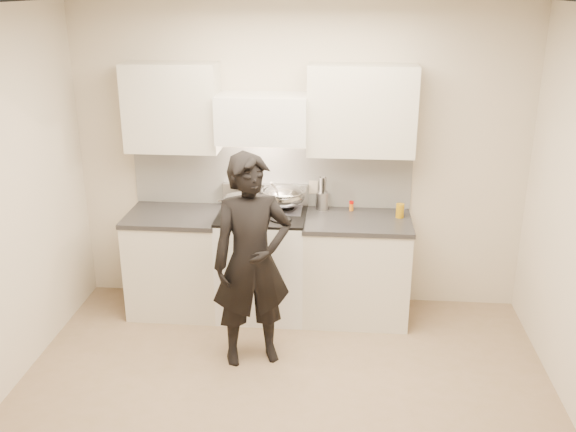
{
  "coord_description": "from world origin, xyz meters",
  "views": [
    {
      "loc": [
        0.38,
        -3.77,
        2.82
      ],
      "look_at": [
        -0.04,
        1.05,
        1.06
      ],
      "focal_mm": 40.0,
      "sensor_mm": 36.0,
      "label": 1
    }
  ],
  "objects_px": {
    "wok": "(283,195)",
    "stove": "(263,263)",
    "counter_right": "(356,268)",
    "utensil_crock": "(322,199)",
    "person": "(252,261)"
  },
  "relations": [
    {
      "from": "stove",
      "to": "counter_right",
      "type": "relative_size",
      "value": 1.04
    },
    {
      "from": "counter_right",
      "to": "wok",
      "type": "relative_size",
      "value": 1.88
    },
    {
      "from": "counter_right",
      "to": "person",
      "type": "height_order",
      "value": "person"
    },
    {
      "from": "counter_right",
      "to": "wok",
      "type": "distance_m",
      "value": 0.9
    },
    {
      "from": "person",
      "to": "counter_right",
      "type": "bearing_deg",
      "value": 25.1
    },
    {
      "from": "stove",
      "to": "person",
      "type": "bearing_deg",
      "value": -88.43
    },
    {
      "from": "utensil_crock",
      "to": "person",
      "type": "height_order",
      "value": "person"
    },
    {
      "from": "utensil_crock",
      "to": "counter_right",
      "type": "bearing_deg",
      "value": -35.4
    },
    {
      "from": "wok",
      "to": "stove",
      "type": "bearing_deg",
      "value": -140.53
    },
    {
      "from": "counter_right",
      "to": "stove",
      "type": "bearing_deg",
      "value": -180.0
    },
    {
      "from": "wok",
      "to": "counter_right",
      "type": "bearing_deg",
      "value": -12.44
    },
    {
      "from": "stove",
      "to": "person",
      "type": "distance_m",
      "value": 0.87
    },
    {
      "from": "wok",
      "to": "person",
      "type": "relative_size",
      "value": 0.29
    },
    {
      "from": "counter_right",
      "to": "utensil_crock",
      "type": "height_order",
      "value": "utensil_crock"
    },
    {
      "from": "counter_right",
      "to": "wok",
      "type": "height_order",
      "value": "wok"
    }
  ]
}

